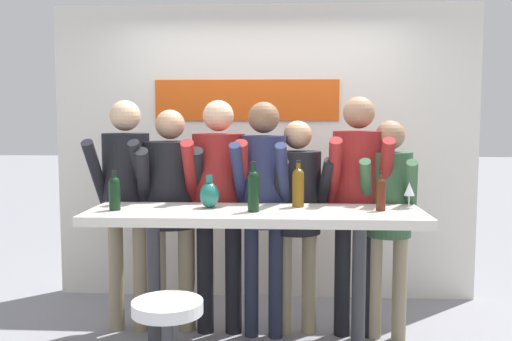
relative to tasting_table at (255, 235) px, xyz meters
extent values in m
cube|color=silver|center=(0.00, 1.49, 0.44)|extent=(3.77, 0.10, 2.63)
cube|color=#DB5114|center=(-0.16, 1.43, 0.91)|extent=(1.63, 0.02, 0.36)
cube|color=silver|center=(0.00, 0.00, 0.13)|extent=(2.17, 0.63, 0.06)
cylinder|color=#333338|center=(-0.67, 0.00, -0.36)|extent=(0.09, 0.09, 0.98)
cylinder|color=#333338|center=(0.67, 0.00, -0.36)|extent=(0.09, 0.09, 0.98)
cylinder|color=white|center=(-0.44, -0.64, -0.27)|extent=(0.39, 0.39, 0.07)
cylinder|color=gray|center=(-1.10, 0.57, -0.45)|extent=(0.11, 0.11, 0.85)
cylinder|color=gray|center=(-0.91, 0.56, -0.45)|extent=(0.11, 0.11, 0.85)
cylinder|color=black|center=(-1.01, 0.57, 0.31)|extent=(0.37, 0.37, 0.67)
sphere|color=#D6AD89|center=(-1.01, 0.57, 0.78)|extent=(0.23, 0.23, 0.23)
cylinder|color=black|center=(-1.18, 0.41, 0.36)|extent=(0.11, 0.40, 0.51)
cylinder|color=black|center=(-0.85, 0.40, 0.36)|extent=(0.11, 0.40, 0.51)
cylinder|color=gray|center=(-0.77, 0.55, -0.46)|extent=(0.13, 0.13, 0.81)
cylinder|color=gray|center=(-0.56, 0.59, -0.46)|extent=(0.13, 0.13, 0.81)
cylinder|color=black|center=(-0.67, 0.57, 0.26)|extent=(0.46, 0.46, 0.64)
sphere|color=tan|center=(-0.67, 0.57, 0.71)|extent=(0.22, 0.22, 0.22)
cylinder|color=black|center=(-0.83, 0.38, 0.31)|extent=(0.16, 0.40, 0.50)
cylinder|color=black|center=(-0.45, 0.45, 0.31)|extent=(0.16, 0.40, 0.50)
cylinder|color=black|center=(-0.41, 0.55, -0.45)|extent=(0.12, 0.12, 0.85)
cylinder|color=black|center=(-0.20, 0.56, -0.45)|extent=(0.12, 0.12, 0.85)
cylinder|color=maroon|center=(-0.30, 0.55, 0.31)|extent=(0.40, 0.40, 0.67)
sphere|color=#D6AD89|center=(-0.30, 0.55, 0.78)|extent=(0.23, 0.23, 0.23)
cylinder|color=maroon|center=(-0.48, 0.39, 0.36)|extent=(0.10, 0.40, 0.52)
cylinder|color=maroon|center=(-0.12, 0.40, 0.36)|extent=(0.10, 0.40, 0.52)
cylinder|color=#23283D|center=(-0.06, 0.49, -0.45)|extent=(0.11, 0.11, 0.84)
cylinder|color=#23283D|center=(0.12, 0.48, -0.45)|extent=(0.11, 0.11, 0.84)
cylinder|color=#23284C|center=(0.03, 0.48, 0.30)|extent=(0.36, 0.36, 0.66)
sphere|color=brown|center=(0.03, 0.48, 0.76)|extent=(0.23, 0.23, 0.23)
cylinder|color=#23284C|center=(-0.13, 0.34, 0.35)|extent=(0.11, 0.39, 0.51)
cylinder|color=#23284C|center=(0.18, 0.31, 0.35)|extent=(0.11, 0.39, 0.51)
cylinder|color=gray|center=(0.19, 0.55, -0.48)|extent=(0.11, 0.11, 0.77)
cylinder|color=gray|center=(0.38, 0.59, -0.48)|extent=(0.11, 0.11, 0.77)
cylinder|color=black|center=(0.28, 0.57, 0.21)|extent=(0.41, 0.41, 0.61)
sphere|color=tan|center=(0.28, 0.57, 0.63)|extent=(0.21, 0.21, 0.21)
cylinder|color=black|center=(0.15, 0.39, 0.25)|extent=(0.15, 0.38, 0.47)
cylinder|color=black|center=(0.47, 0.46, 0.25)|extent=(0.15, 0.38, 0.47)
cylinder|color=black|center=(0.62, 0.55, -0.44)|extent=(0.12, 0.12, 0.86)
cylinder|color=black|center=(0.83, 0.54, -0.44)|extent=(0.12, 0.12, 0.86)
cylinder|color=maroon|center=(0.72, 0.54, 0.32)|extent=(0.39, 0.39, 0.68)
sphere|color=#9E7556|center=(0.72, 0.54, 0.80)|extent=(0.23, 0.23, 0.23)
cylinder|color=maroon|center=(0.54, 0.39, 0.37)|extent=(0.11, 0.41, 0.52)
cylinder|color=maroon|center=(0.89, 0.37, 0.37)|extent=(0.11, 0.41, 0.52)
cylinder|color=gray|center=(0.86, 0.51, -0.48)|extent=(0.10, 0.10, 0.77)
cylinder|color=gray|center=(1.03, 0.48, -0.48)|extent=(0.10, 0.10, 0.77)
cylinder|color=#335638|center=(0.94, 0.50, 0.21)|extent=(0.38, 0.38, 0.61)
sphere|color=#9E7556|center=(0.94, 0.50, 0.64)|extent=(0.21, 0.21, 0.21)
cylinder|color=#335638|center=(0.76, 0.38, 0.25)|extent=(0.15, 0.37, 0.47)
cylinder|color=#335638|center=(1.06, 0.32, 0.25)|extent=(0.15, 0.37, 0.47)
cylinder|color=black|center=(-0.01, -0.06, 0.28)|extent=(0.07, 0.07, 0.23)
sphere|color=black|center=(-0.01, -0.06, 0.39)|extent=(0.07, 0.07, 0.07)
cylinder|color=black|center=(-0.01, -0.06, 0.43)|extent=(0.03, 0.03, 0.08)
cylinder|color=black|center=(-0.01, -0.06, 0.48)|extent=(0.03, 0.03, 0.02)
cylinder|color=#4C1E0F|center=(0.81, 0.02, 0.25)|extent=(0.06, 0.06, 0.18)
sphere|color=#4C1E0F|center=(0.81, 0.02, 0.34)|extent=(0.06, 0.06, 0.06)
cylinder|color=#4C1E0F|center=(0.81, 0.02, 0.37)|extent=(0.02, 0.02, 0.06)
cylinder|color=black|center=(0.81, 0.02, 0.41)|extent=(0.03, 0.03, 0.01)
cylinder|color=brown|center=(0.28, 0.15, 0.27)|extent=(0.08, 0.08, 0.22)
sphere|color=brown|center=(0.28, 0.15, 0.38)|extent=(0.08, 0.08, 0.08)
cylinder|color=brown|center=(0.28, 0.15, 0.42)|extent=(0.03, 0.03, 0.08)
cylinder|color=black|center=(0.28, 0.15, 0.47)|extent=(0.03, 0.03, 0.02)
cylinder|color=black|center=(-0.91, -0.05, 0.25)|extent=(0.07, 0.07, 0.18)
sphere|color=black|center=(-0.91, -0.05, 0.35)|extent=(0.07, 0.07, 0.07)
cylinder|color=black|center=(-0.91, -0.05, 0.38)|extent=(0.03, 0.03, 0.06)
cylinder|color=black|center=(-0.91, -0.05, 0.42)|extent=(0.03, 0.03, 0.01)
cylinder|color=silver|center=(1.01, 0.12, 0.17)|extent=(0.06, 0.06, 0.01)
cylinder|color=silver|center=(1.01, 0.12, 0.21)|extent=(0.01, 0.01, 0.08)
cone|color=silver|center=(1.01, 0.12, 0.30)|extent=(0.07, 0.07, 0.09)
ellipsoid|color=#1E665B|center=(-0.31, 0.08, 0.25)|extent=(0.13, 0.13, 0.17)
cylinder|color=#1E665B|center=(-0.31, 0.08, 0.36)|extent=(0.04, 0.04, 0.05)
camera|label=1|loc=(0.20, -3.64, 0.77)|focal=40.00mm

